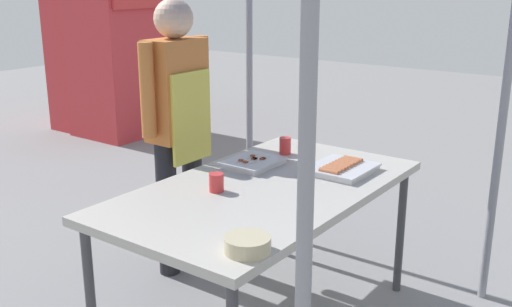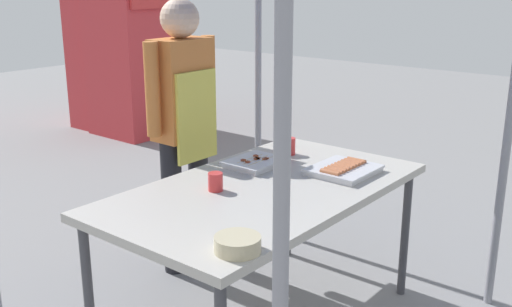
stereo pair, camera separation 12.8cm
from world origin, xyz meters
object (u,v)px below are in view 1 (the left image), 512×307
object	(u,v)px
tray_grilled_sausages	(341,168)
stall_table	(265,196)
neighbor_stall_left	(118,45)
condiment_bowl	(247,244)
drink_cup_near_edge	(216,182)
neighbor_stall_right	(97,40)
drink_cup_by_wok	(285,146)
tray_meat_skewers	(253,163)
vendor_woman	(178,116)

from	to	relation	value
tray_grilled_sausages	stall_table	bearing A→B (deg)	154.57
stall_table	neighbor_stall_left	world-z (taller)	neighbor_stall_left
condiment_bowl	tray_grilled_sausages	bearing A→B (deg)	9.50
stall_table	tray_grilled_sausages	distance (m)	0.45
condiment_bowl	drink_cup_near_edge	xyz separation A→B (m)	(0.42, 0.49, 0.01)
tray_grilled_sausages	neighbor_stall_left	size ratio (longest dim) A/B	0.17
neighbor_stall_left	neighbor_stall_right	size ratio (longest dim) A/B	0.98
neighbor_stall_right	drink_cup_by_wok	bearing A→B (deg)	-115.94
drink_cup_near_edge	condiment_bowl	bearing A→B (deg)	-130.38
tray_meat_skewers	neighbor_stall_right	xyz separation A→B (m)	(2.13, 3.79, 0.24)
drink_cup_near_edge	tray_grilled_sausages	bearing A→B (deg)	-28.85
tray_meat_skewers	vendor_woman	world-z (taller)	vendor_woman
tray_meat_skewers	drink_cup_by_wok	bearing A→B (deg)	-3.23
tray_meat_skewers	neighbor_stall_right	world-z (taller)	neighbor_stall_right
vendor_woman	drink_cup_near_edge	bearing A→B (deg)	55.87
drink_cup_near_edge	neighbor_stall_left	distance (m)	4.21
drink_cup_near_edge	vendor_woman	size ratio (longest dim) A/B	0.05
drink_cup_near_edge	vendor_woman	xyz separation A→B (m)	(0.44, 0.65, 0.14)
drink_cup_by_wok	vendor_woman	bearing A→B (deg)	113.94
stall_table	neighbor_stall_left	xyz separation A→B (m)	(2.25, 3.56, 0.29)
condiment_bowl	vendor_woman	world-z (taller)	vendor_woman
drink_cup_near_edge	drink_cup_by_wok	xyz separation A→B (m)	(0.69, 0.08, 0.00)
tray_grilled_sausages	tray_meat_skewers	xyz separation A→B (m)	(-0.18, 0.42, -0.00)
stall_table	condiment_bowl	size ratio (longest dim) A/B	9.41
condiment_bowl	neighbor_stall_right	size ratio (longest dim) A/B	0.08
tray_grilled_sausages	neighbor_stall_right	size ratio (longest dim) A/B	0.16
stall_table	drink_cup_near_edge	xyz separation A→B (m)	(-0.19, 0.13, 0.10)
stall_table	drink_cup_near_edge	distance (m)	0.25
neighbor_stall_left	neighbor_stall_right	world-z (taller)	neighbor_stall_right
stall_table	tray_grilled_sausages	world-z (taller)	tray_grilled_sausages
tray_meat_skewers	condiment_bowl	world-z (taller)	condiment_bowl
stall_table	drink_cup_near_edge	bearing A→B (deg)	144.66
condiment_bowl	drink_cup_by_wok	xyz separation A→B (m)	(1.11, 0.58, 0.02)
tray_meat_skewers	condiment_bowl	size ratio (longest dim) A/B	1.73
vendor_woman	neighbor_stall_right	xyz separation A→B (m)	(2.10, 3.23, 0.07)
tray_meat_skewers	drink_cup_near_edge	distance (m)	0.42
tray_meat_skewers	condiment_bowl	distance (m)	1.02
condiment_bowl	neighbor_stall_right	bearing A→B (deg)	55.92
neighbor_stall_left	drink_cup_near_edge	bearing A→B (deg)	-125.44
stall_table	condiment_bowl	world-z (taller)	condiment_bowl
drink_cup_near_edge	neighbor_stall_right	xyz separation A→B (m)	(2.54, 3.88, 0.21)
tray_grilled_sausages	drink_cup_near_edge	bearing A→B (deg)	151.15
neighbor_stall_right	vendor_woman	bearing A→B (deg)	-123.01
tray_grilled_sausages	drink_cup_near_edge	xyz separation A→B (m)	(-0.59, 0.32, 0.02)
stall_table	tray_meat_skewers	bearing A→B (deg)	46.46
neighbor_stall_left	neighbor_stall_right	bearing A→B (deg)	77.45
tray_meat_skewers	neighbor_stall_left	world-z (taller)	neighbor_stall_left
stall_table	neighbor_stall_right	bearing A→B (deg)	59.67
vendor_woman	tray_grilled_sausages	bearing A→B (deg)	98.72
stall_table	neighbor_stall_right	xyz separation A→B (m)	(2.35, 4.02, 0.31)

